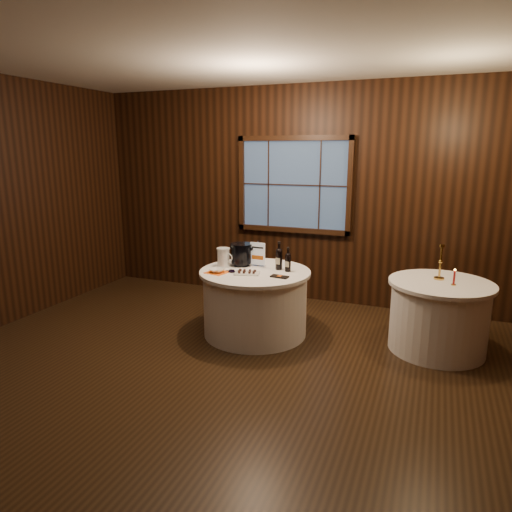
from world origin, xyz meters
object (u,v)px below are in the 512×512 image
at_px(sign_stand, 258,258).
at_px(chocolate_box, 280,277).
at_px(ice_bucket, 241,254).
at_px(grape_bunch, 232,271).
at_px(port_bottle_left, 279,257).
at_px(brass_candlestick, 440,267).
at_px(red_candle, 454,279).
at_px(cracker_bowl, 217,270).
at_px(main_table, 255,302).
at_px(side_table, 438,316).
at_px(port_bottle_right, 288,261).
at_px(chocolate_plate, 247,272).
at_px(glass_pitcher, 224,257).

bearing_deg(sign_stand, chocolate_box, -38.38).
height_order(ice_bucket, grape_bunch, ice_bucket).
xyz_separation_m(port_bottle_left, brass_candlestick, (1.74, 0.24, -0.00)).
relative_size(brass_candlestick, red_candle, 2.19).
relative_size(port_bottle_left, cracker_bowl, 1.98).
distance_m(main_table, cracker_bowl, 0.60).
xyz_separation_m(ice_bucket, cracker_bowl, (-0.13, -0.40, -0.12)).
bearing_deg(side_table, port_bottle_left, -175.37).
height_order(grape_bunch, red_candle, red_candle).
relative_size(sign_stand, ice_bucket, 1.14).
xyz_separation_m(side_table, port_bottle_right, (-1.64, -0.19, 0.50)).
distance_m(side_table, port_bottle_right, 1.73).
bearing_deg(port_bottle_left, main_table, -142.89).
bearing_deg(sign_stand, brass_candlestick, 9.15).
bearing_deg(red_candle, chocolate_plate, -170.06).
relative_size(port_bottle_left, chocolate_box, 1.70).
bearing_deg(side_table, red_candle, -38.54).
distance_m(grape_bunch, red_candle, 2.35).
distance_m(grape_bunch, brass_candlestick, 2.26).
relative_size(main_table, red_candle, 7.31).
xyz_separation_m(main_table, red_candle, (2.11, 0.21, 0.45)).
bearing_deg(cracker_bowl, glass_pitcher, 100.01).
height_order(glass_pitcher, cracker_bowl, glass_pitcher).
xyz_separation_m(port_bottle_right, brass_candlestick, (1.61, 0.29, 0.02)).
distance_m(cracker_bowl, red_candle, 2.52).
height_order(port_bottle_right, chocolate_plate, port_bottle_right).
relative_size(side_table, red_candle, 6.16).
distance_m(side_table, glass_pitcher, 2.48).
distance_m(sign_stand, cracker_bowl, 0.54).
height_order(side_table, red_candle, red_candle).
distance_m(port_bottle_right, cracker_bowl, 0.81).
bearing_deg(brass_candlestick, ice_bucket, -174.00).
bearing_deg(port_bottle_right, red_candle, 5.04).
relative_size(side_table, chocolate_plate, 3.38).
distance_m(chocolate_box, brass_candlestick, 1.72).
bearing_deg(grape_bunch, brass_candlestick, 14.54).
bearing_deg(cracker_bowl, chocolate_box, 5.57).
bearing_deg(ice_bucket, side_table, 3.45).
bearing_deg(ice_bucket, chocolate_box, -28.89).
distance_m(chocolate_box, cracker_bowl, 0.73).
distance_m(chocolate_plate, red_candle, 2.18).
bearing_deg(port_bottle_right, chocolate_plate, -143.20).
height_order(side_table, grape_bunch, grape_bunch).
bearing_deg(glass_pitcher, grape_bunch, -33.73).
xyz_separation_m(port_bottle_right, grape_bunch, (-0.57, -0.28, -0.11)).
height_order(brass_candlestick, red_candle, brass_candlestick).
distance_m(sign_stand, chocolate_plate, 0.35).
bearing_deg(red_candle, grape_bunch, -170.75).
distance_m(chocolate_plate, chocolate_box, 0.39).
bearing_deg(port_bottle_left, chocolate_box, -66.36).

